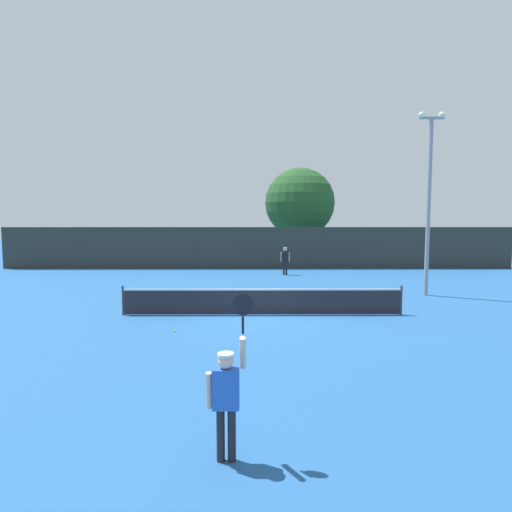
{
  "coord_description": "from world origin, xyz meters",
  "views": [
    {
      "loc": [
        -0.32,
        -15.29,
        3.49
      ],
      "look_at": [
        -0.21,
        2.84,
        1.9
      ],
      "focal_mm": 29.95,
      "sensor_mm": 36.0,
      "label": 1
    }
  ],
  "objects_px": {
    "light_pole": "(429,192)",
    "parked_car_near": "(365,249)",
    "player_serving": "(227,390)",
    "player_receiving": "(285,258)",
    "tennis_ball": "(175,331)",
    "large_tree": "(300,203)"
  },
  "relations": [
    {
      "from": "player_receiving",
      "to": "tennis_ball",
      "type": "distance_m",
      "value": 14.15
    },
    {
      "from": "player_serving",
      "to": "parked_car_near",
      "type": "relative_size",
      "value": 0.56
    },
    {
      "from": "player_receiving",
      "to": "parked_car_near",
      "type": "bearing_deg",
      "value": -124.87
    },
    {
      "from": "light_pole",
      "to": "large_tree",
      "type": "bearing_deg",
      "value": 103.8
    },
    {
      "from": "tennis_ball",
      "to": "large_tree",
      "type": "bearing_deg",
      "value": 74.54
    },
    {
      "from": "large_tree",
      "to": "parked_car_near",
      "type": "xyz_separation_m",
      "value": [
        6.07,
        2.14,
        -4.02
      ]
    },
    {
      "from": "light_pole",
      "to": "parked_car_near",
      "type": "height_order",
      "value": "light_pole"
    },
    {
      "from": "large_tree",
      "to": "light_pole",
      "type": "bearing_deg",
      "value": -76.2
    },
    {
      "from": "tennis_ball",
      "to": "large_tree",
      "type": "distance_m",
      "value": 24.01
    },
    {
      "from": "tennis_ball",
      "to": "parked_car_near",
      "type": "distance_m",
      "value": 27.73
    },
    {
      "from": "tennis_ball",
      "to": "parked_car_near",
      "type": "bearing_deg",
      "value": 63.56
    },
    {
      "from": "light_pole",
      "to": "parked_car_near",
      "type": "bearing_deg",
      "value": 83.71
    },
    {
      "from": "light_pole",
      "to": "parked_car_near",
      "type": "relative_size",
      "value": 1.9
    },
    {
      "from": "tennis_ball",
      "to": "parked_car_near",
      "type": "relative_size",
      "value": 0.02
    },
    {
      "from": "player_serving",
      "to": "light_pole",
      "type": "distance_m",
      "value": 16.08
    },
    {
      "from": "player_serving",
      "to": "light_pole",
      "type": "relative_size",
      "value": 0.3
    },
    {
      "from": "player_receiving",
      "to": "light_pole",
      "type": "distance_m",
      "value": 9.94
    },
    {
      "from": "player_receiving",
      "to": "parked_car_near",
      "type": "relative_size",
      "value": 0.39
    },
    {
      "from": "player_serving",
      "to": "player_receiving",
      "type": "height_order",
      "value": "player_serving"
    },
    {
      "from": "player_serving",
      "to": "parked_car_near",
      "type": "xyz_separation_m",
      "value": [
        10.3,
        31.86,
        -0.28
      ]
    },
    {
      "from": "large_tree",
      "to": "tennis_ball",
      "type": "bearing_deg",
      "value": -105.46
    },
    {
      "from": "player_serving",
      "to": "light_pole",
      "type": "bearing_deg",
      "value": 58.23
    }
  ]
}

